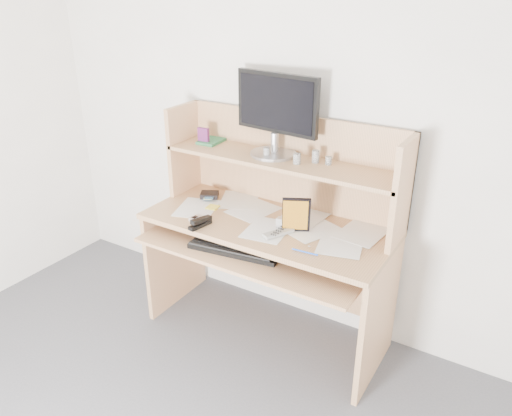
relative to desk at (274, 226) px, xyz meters
The scene contains 19 objects.
back_wall 0.60m from the desk, 90.00° to the left, with size 3.60×0.04×2.50m, color white.
desk is the anchor object (origin of this frame).
paper_clutter 0.10m from the desk, 90.00° to the right, with size 1.32×0.54×0.01m, color silver.
keyboard 0.29m from the desk, 104.25° to the right, with size 0.53×0.25×0.04m.
tv_remote 0.23m from the desk, 54.33° to the right, with size 0.05×0.17×0.02m, color gray.
flip_phone 0.45m from the desk, 143.63° to the right, with size 0.04×0.08×0.02m, color silver.
stapler 0.43m from the desk, 131.68° to the right, with size 0.04×0.14×0.04m, color black.
wallet 0.49m from the desk, behind, with size 0.11×0.09×0.03m, color black.
sticky_note_pad 0.39m from the desk, 167.81° to the right, with size 0.07×0.07×0.01m, color yellow.
digital_camera 0.18m from the desk, 39.30° to the right, with size 0.09×0.03×0.05m, color silver.
game_case 0.28m from the desk, 29.99° to the right, with size 0.15×0.02×0.21m, color black.
blue_pen 0.45m from the desk, 40.18° to the right, with size 0.01×0.01×0.14m, color blue.
card_box 0.69m from the desk, behind, with size 0.07×0.02×0.10m, color maroon.
shelf_book 0.65m from the desk, 167.50° to the left, with size 0.12×0.16×0.02m, color #36875A.
chip_stack_a 0.43m from the desk, 19.15° to the left, with size 0.04×0.04×0.06m, color black.
chip_stack_b 0.43m from the desk, 150.13° to the left, with size 0.04×0.04×0.06m, color white.
chip_stack_c 0.50m from the desk, 23.97° to the left, with size 0.03×0.03×0.04m, color black.
chip_stack_d 0.47m from the desk, 30.02° to the left, with size 0.04×0.04×0.07m, color silver.
monitor 0.64m from the desk, 117.97° to the left, with size 0.52×0.26×0.45m.
Camera 1 is at (1.25, -0.68, 1.98)m, focal length 35.00 mm.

